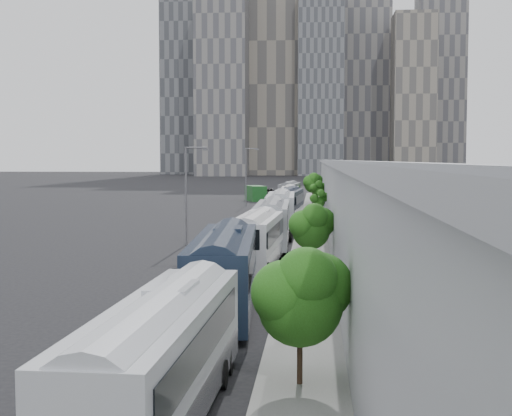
# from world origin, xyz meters

# --- Properties ---
(sidewalk) EXTENTS (10.00, 170.00, 0.12)m
(sidewalk) POSITION_xyz_m (9.00, 55.00, 0.06)
(sidewalk) COLOR gray
(sidewalk) RESTS_ON ground
(lane_line) EXTENTS (0.12, 160.00, 0.02)m
(lane_line) POSITION_xyz_m (-1.50, 55.00, 0.01)
(lane_line) COLOR gold
(lane_line) RESTS_ON ground
(depot) EXTENTS (12.45, 160.40, 7.20)m
(depot) POSITION_xyz_m (12.99, 55.00, 3.51)
(depot) COLOR gray
(depot) RESTS_ON ground
(skyline) EXTENTS (145.00, 64.00, 120.00)m
(skyline) POSITION_xyz_m (-2.90, 324.16, 50.85)
(skyline) COLOR slate
(skyline) RESTS_ON ground
(bus_0) EXTENTS (2.84, 12.43, 3.62)m
(bus_0) POSITION_xyz_m (1.76, 6.90, 1.52)
(bus_0) COLOR silver
(bus_0) RESTS_ON ground
(bus_1) EXTENTS (3.52, 13.55, 3.92)m
(bus_1) POSITION_xyz_m (1.62, 21.32, 1.65)
(bus_1) COLOR #172133
(bus_1) RESTS_ON ground
(bus_2) EXTENTS (3.11, 12.90, 3.74)m
(bus_2) POSITION_xyz_m (2.04, 35.66, 1.58)
(bus_2) COLOR white
(bus_2) RESTS_ON ground
(bus_3) EXTENTS (3.01, 13.35, 3.88)m
(bus_3) POSITION_xyz_m (2.34, 46.83, 1.64)
(bus_3) COLOR gray
(bus_3) RESTS_ON ground
(bus_4) EXTENTS (3.13, 13.74, 4.00)m
(bus_4) POSITION_xyz_m (2.34, 60.89, 1.69)
(bus_4) COLOR silver
(bus_4) RESTS_ON ground
(bus_5) EXTENTS (3.38, 13.01, 3.76)m
(bus_5) POSITION_xyz_m (2.63, 75.30, 1.59)
(bus_5) COLOR black
(bus_5) RESTS_ON ground
(bus_6) EXTENTS (2.74, 12.14, 3.53)m
(bus_6) POSITION_xyz_m (2.26, 89.02, 1.49)
(bus_6) COLOR silver
(bus_6) RESTS_ON ground
(bus_7) EXTENTS (3.29, 12.44, 3.60)m
(bus_7) POSITION_xyz_m (1.67, 104.51, 1.52)
(bus_7) COLOR slate
(bus_7) RESTS_ON ground
(tree_0) EXTENTS (2.74, 2.74, 4.48)m
(tree_0) POSITION_xyz_m (5.43, 10.47, 3.10)
(tree_0) COLOR black
(tree_0) RESTS_ON ground
(tree_1) EXTENTS (2.34, 2.34, 4.39)m
(tree_1) POSITION_xyz_m (5.63, 31.95, 3.21)
(tree_1) COLOR black
(tree_1) RESTS_ON ground
(tree_2) EXTENTS (1.13, 1.13, 3.77)m
(tree_2) POSITION_xyz_m (6.24, 58.23, 3.10)
(tree_2) COLOR black
(tree_2) RESTS_ON ground
(tree_3) EXTENTS (1.33, 1.33, 4.10)m
(tree_3) POSITION_xyz_m (6.14, 79.14, 3.36)
(tree_3) COLOR black
(tree_3) RESTS_ON ground
(tree_4) EXTENTS (2.80, 2.80, 5.06)m
(tree_4) POSITION_xyz_m (5.40, 103.91, 3.65)
(tree_4) COLOR black
(tree_4) RESTS_ON ground
(tree_5) EXTENTS (2.28, 2.28, 4.36)m
(tree_5) POSITION_xyz_m (5.66, 126.15, 3.20)
(tree_5) COLOR black
(tree_5) RESTS_ON ground
(street_lamp_near) EXTENTS (2.04, 0.22, 8.32)m
(street_lamp_near) POSITION_xyz_m (-4.78, 47.36, 4.84)
(street_lamp_near) COLOR #59595E
(street_lamp_near) RESTS_ON ground
(street_lamp_far) EXTENTS (2.04, 0.22, 9.01)m
(street_lamp_far) POSITION_xyz_m (-4.71, 98.24, 5.20)
(street_lamp_far) COLOR #59595E
(street_lamp_far) RESTS_ON ground
(shipping_container) EXTENTS (4.27, 6.22, 2.66)m
(shipping_container) POSITION_xyz_m (-4.51, 111.68, 1.33)
(shipping_container) COLOR #174B1C
(shipping_container) RESTS_ON ground
(suv) EXTENTS (3.89, 6.53, 1.70)m
(suv) POSITION_xyz_m (-3.09, 123.39, 0.85)
(suv) COLOR black
(suv) RESTS_ON ground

